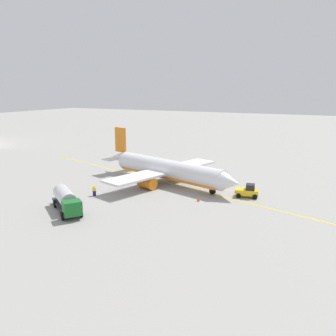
{
  "coord_description": "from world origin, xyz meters",
  "views": [
    {
      "loc": [
        28.72,
        -57.46,
        17.52
      ],
      "look_at": [
        0.0,
        0.0,
        3.0
      ],
      "focal_mm": 37.63,
      "sensor_mm": 36.0,
      "label": 1
    }
  ],
  "objects_px": {
    "safety_cone_wingtip": "(198,199)",
    "safety_cone_nose": "(236,190)",
    "pushback_tug": "(248,191)",
    "refueling_worker": "(94,191)",
    "airplane": "(166,170)",
    "fuel_tanker": "(66,200)"
  },
  "relations": [
    {
      "from": "pushback_tug",
      "to": "safety_cone_nose",
      "type": "xyz_separation_m",
      "value": [
        -2.35,
        1.64,
        -0.64
      ]
    },
    {
      "from": "airplane",
      "to": "refueling_worker",
      "type": "distance_m",
      "value": 14.57
    },
    {
      "from": "pushback_tug",
      "to": "safety_cone_wingtip",
      "type": "height_order",
      "value": "pushback_tug"
    },
    {
      "from": "airplane",
      "to": "safety_cone_wingtip",
      "type": "xyz_separation_m",
      "value": [
        9.61,
        -7.6,
        -2.3
      ]
    },
    {
      "from": "safety_cone_nose",
      "to": "safety_cone_wingtip",
      "type": "height_order",
      "value": "safety_cone_nose"
    },
    {
      "from": "airplane",
      "to": "fuel_tanker",
      "type": "xyz_separation_m",
      "value": [
        -5.82,
        -20.57,
        -0.9
      ]
    },
    {
      "from": "refueling_worker",
      "to": "pushback_tug",
      "type": "bearing_deg",
      "value": 24.97
    },
    {
      "from": "refueling_worker",
      "to": "fuel_tanker",
      "type": "bearing_deg",
      "value": -81.08
    },
    {
      "from": "fuel_tanker",
      "to": "refueling_worker",
      "type": "height_order",
      "value": "fuel_tanker"
    },
    {
      "from": "refueling_worker",
      "to": "safety_cone_wingtip",
      "type": "xyz_separation_m",
      "value": [
        16.68,
        5.01,
        -0.51
      ]
    },
    {
      "from": "fuel_tanker",
      "to": "pushback_tug",
      "type": "xyz_separation_m",
      "value": [
        21.87,
        18.72,
        -0.71
      ]
    },
    {
      "from": "fuel_tanker",
      "to": "pushback_tug",
      "type": "distance_m",
      "value": 28.79
    },
    {
      "from": "airplane",
      "to": "fuel_tanker",
      "type": "distance_m",
      "value": 21.39
    },
    {
      "from": "pushback_tug",
      "to": "airplane",
      "type": "bearing_deg",
      "value": 173.42
    },
    {
      "from": "airplane",
      "to": "fuel_tanker",
      "type": "height_order",
      "value": "airplane"
    },
    {
      "from": "pushback_tug",
      "to": "refueling_worker",
      "type": "relative_size",
      "value": 2.31
    },
    {
      "from": "airplane",
      "to": "pushback_tug",
      "type": "relative_size",
      "value": 8.09
    },
    {
      "from": "pushback_tug",
      "to": "safety_cone_wingtip",
      "type": "distance_m",
      "value": 8.66
    },
    {
      "from": "safety_cone_nose",
      "to": "fuel_tanker",
      "type": "bearing_deg",
      "value": -133.79
    },
    {
      "from": "fuel_tanker",
      "to": "safety_cone_nose",
      "type": "relative_size",
      "value": 12.52
    },
    {
      "from": "safety_cone_wingtip",
      "to": "safety_cone_nose",
      "type": "bearing_deg",
      "value": 61.08
    },
    {
      "from": "fuel_tanker",
      "to": "refueling_worker",
      "type": "relative_size",
      "value": 5.39
    }
  ]
}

